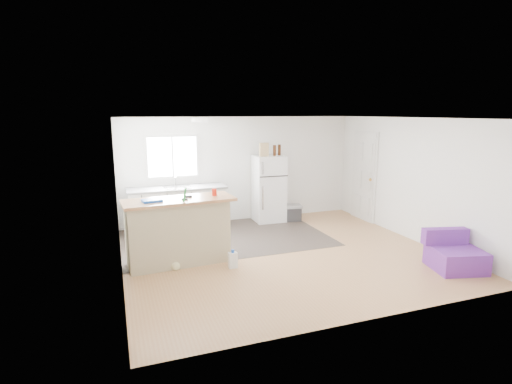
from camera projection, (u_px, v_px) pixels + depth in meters
room at (284, 188)px, 6.94m from camera, size 5.51×5.01×2.41m
vinyl_zone at (226, 238)px, 8.09m from camera, size 4.05×2.50×0.00m
window at (172, 157)px, 8.65m from camera, size 1.18×0.06×0.98m
interior_door at (364, 177)px, 9.32m from camera, size 0.11×0.92×2.10m
ceiling_fixture at (200, 120)px, 7.42m from camera, size 0.30×0.30×0.07m
kitchen_cabinets at (178, 208)px, 8.59m from camera, size 2.08×0.66×1.21m
peninsula at (178, 231)px, 6.63m from camera, size 1.84×0.81×1.11m
refrigerator at (269, 189)px, 9.22m from camera, size 0.69×0.66×1.52m
cooler at (290, 213)px, 9.33m from camera, size 0.55×0.42×0.38m
purple_seat at (454, 255)px, 6.46m from camera, size 0.90×0.88×0.62m
cleaner_jug at (233, 260)px, 6.50m from camera, size 0.14×0.11×0.31m
mop at (177, 255)px, 6.44m from camera, size 0.30×0.36×1.36m
red_cup at (214, 192)px, 6.77m from camera, size 0.10×0.10×0.12m
blue_tray at (152, 200)px, 6.33m from camera, size 0.34×0.27×0.04m
tool_a at (188, 196)px, 6.64m from camera, size 0.15×0.08×0.03m
tool_b at (185, 199)px, 6.45m from camera, size 0.11×0.06×0.03m
cardboard_box at (264, 150)px, 8.93m from camera, size 0.21×0.12×0.30m
bottle_left at (275, 150)px, 8.99m from camera, size 0.07×0.07×0.25m
bottle_right at (279, 150)px, 9.12m from camera, size 0.09×0.09×0.25m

